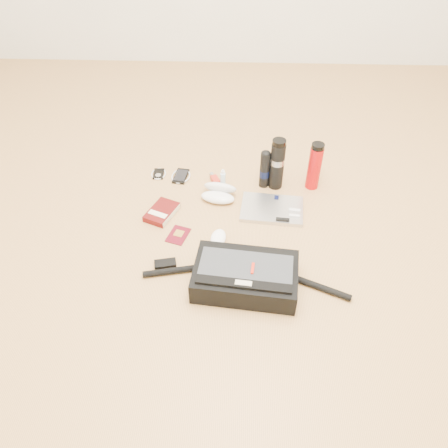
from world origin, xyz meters
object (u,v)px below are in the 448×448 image
(laptop, at_px, (272,209))
(thermos_black, at_px, (277,164))
(book, at_px, (162,212))
(messenger_bag, at_px, (245,276))
(thermos_red, at_px, (315,166))

(laptop, distance_m, thermos_black, 0.24)
(book, bearing_deg, messenger_bag, -22.92)
(thermos_red, bearing_deg, thermos_black, -178.96)
(laptop, xyz_separation_m, thermos_black, (0.02, 0.20, 0.13))
(book, bearing_deg, thermos_red, 41.84)
(messenger_bag, bearing_deg, thermos_black, 82.83)
(thermos_black, bearing_deg, book, -156.19)
(laptop, xyz_separation_m, thermos_red, (0.22, 0.20, 0.12))
(book, xyz_separation_m, thermos_red, (0.76, 0.25, 0.11))
(thermos_black, height_order, thermos_red, thermos_black)
(laptop, relative_size, thermos_black, 1.15)
(messenger_bag, relative_size, laptop, 2.70)
(thermos_black, distance_m, thermos_red, 0.19)
(messenger_bag, bearing_deg, book, 139.87)
(messenger_bag, xyz_separation_m, laptop, (0.14, 0.47, -0.04))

